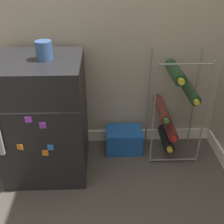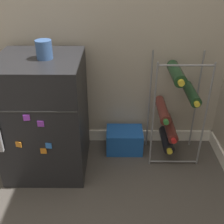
{
  "view_description": "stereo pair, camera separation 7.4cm",
  "coord_description": "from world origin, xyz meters",
  "px_view_note": "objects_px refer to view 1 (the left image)",
  "views": [
    {
      "loc": [
        -0.07,
        -1.25,
        1.32
      ],
      "look_at": [
        -0.01,
        0.38,
        0.39
      ],
      "focal_mm": 45.0,
      "sensor_mm": 36.0,
      "label": 1
    },
    {
      "loc": [
        -0.0,
        -1.25,
        1.32
      ],
      "look_at": [
        -0.01,
        0.38,
        0.39
      ],
      "focal_mm": 45.0,
      "sensor_mm": 36.0,
      "label": 2
    }
  ],
  "objects_px": {
    "wine_rack": "(172,108)",
    "soda_box": "(124,140)",
    "mini_fridge": "(45,117)",
    "fridge_top_cup": "(44,50)"
  },
  "relations": [
    {
      "from": "soda_box",
      "to": "mini_fridge",
      "type": "bearing_deg",
      "value": -162.92
    },
    {
      "from": "mini_fridge",
      "to": "soda_box",
      "type": "height_order",
      "value": "mini_fridge"
    },
    {
      "from": "mini_fridge",
      "to": "wine_rack",
      "type": "distance_m",
      "value": 0.87
    },
    {
      "from": "wine_rack",
      "to": "soda_box",
      "type": "bearing_deg",
      "value": 169.91
    },
    {
      "from": "mini_fridge",
      "to": "soda_box",
      "type": "relative_size",
      "value": 2.91
    },
    {
      "from": "soda_box",
      "to": "fridge_top_cup",
      "type": "xyz_separation_m",
      "value": [
        -0.48,
        -0.17,
        0.75
      ]
    },
    {
      "from": "wine_rack",
      "to": "fridge_top_cup",
      "type": "relative_size",
      "value": 7.06
    },
    {
      "from": "wine_rack",
      "to": "soda_box",
      "type": "height_order",
      "value": "wine_rack"
    },
    {
      "from": "soda_box",
      "to": "fridge_top_cup",
      "type": "relative_size",
      "value": 2.49
    },
    {
      "from": "wine_rack",
      "to": "soda_box",
      "type": "xyz_separation_m",
      "value": [
        -0.33,
        0.06,
        -0.3
      ]
    }
  ]
}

